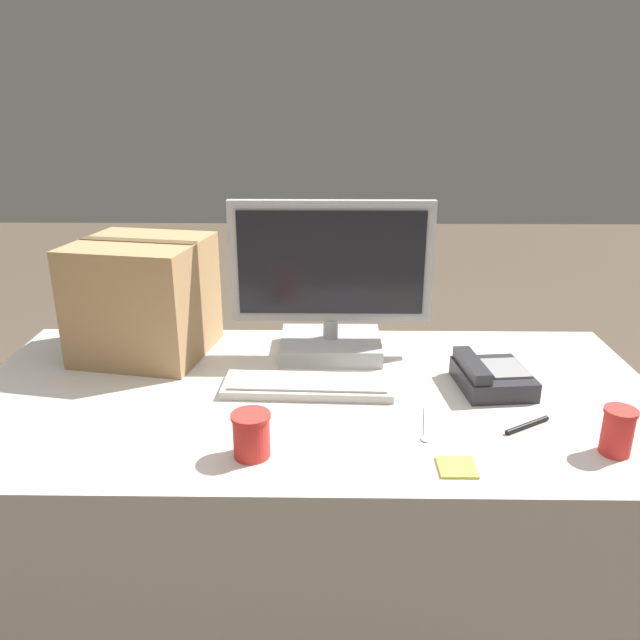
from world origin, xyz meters
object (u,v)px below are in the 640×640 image
(monitor, at_px, (331,292))
(paper_cup_right, at_px, (618,431))
(desk_phone, at_px, (491,377))
(keyboard, at_px, (308,385))
(pen_marker, at_px, (527,425))
(sticky_note_pad, at_px, (457,467))
(paper_cup_left, at_px, (251,435))
(spoon, at_px, (425,429))
(cardboard_box, at_px, (144,298))

(monitor, xyz_separation_m, paper_cup_right, (0.61, -0.54, -0.14))
(monitor, bearing_deg, desk_phone, -28.23)
(keyboard, xyz_separation_m, pen_marker, (0.52, -0.19, -0.01))
(sticky_note_pad, bearing_deg, desk_phone, 67.32)
(keyboard, bearing_deg, paper_cup_left, -107.10)
(spoon, relative_size, pen_marker, 1.38)
(keyboard, height_order, spoon, keyboard)
(monitor, distance_m, desk_phone, 0.50)
(desk_phone, bearing_deg, cardboard_box, 160.65)
(keyboard, distance_m, paper_cup_right, 0.73)
(pen_marker, xyz_separation_m, sticky_note_pad, (-0.20, -0.17, -0.00))
(keyboard, bearing_deg, sticky_note_pad, -46.26)
(cardboard_box, xyz_separation_m, sticky_note_pad, (0.81, -0.61, -0.17))
(cardboard_box, bearing_deg, desk_phone, -13.31)
(monitor, xyz_separation_m, paper_cup_left, (-0.17, -0.56, -0.14))
(spoon, distance_m, cardboard_box, 0.90)
(spoon, xyz_separation_m, pen_marker, (0.24, 0.01, 0.00))
(desk_phone, distance_m, spoon, 0.30)
(keyboard, height_order, pen_marker, keyboard)
(sticky_note_pad, bearing_deg, paper_cup_right, 10.45)
(monitor, xyz_separation_m, desk_phone, (0.42, -0.23, -0.16))
(monitor, bearing_deg, sticky_note_pad, -66.77)
(sticky_note_pad, bearing_deg, paper_cup_left, 174.21)
(keyboard, height_order, desk_phone, desk_phone)
(desk_phone, bearing_deg, spoon, -138.08)
(sticky_note_pad, bearing_deg, monitor, 113.23)
(monitor, height_order, pen_marker, monitor)
(desk_phone, bearing_deg, keyboard, 176.71)
(sticky_note_pad, bearing_deg, keyboard, 131.73)
(monitor, relative_size, cardboard_box, 1.43)
(keyboard, bearing_deg, cardboard_box, 154.66)
(paper_cup_right, bearing_deg, cardboard_box, 154.74)
(desk_phone, relative_size, spoon, 1.32)
(spoon, relative_size, sticky_note_pad, 2.15)
(desk_phone, height_order, cardboard_box, cardboard_box)
(paper_cup_right, height_order, spoon, paper_cup_right)
(desk_phone, xyz_separation_m, sticky_note_pad, (-0.16, -0.38, -0.03))
(paper_cup_left, bearing_deg, pen_marker, 11.60)
(keyboard, height_order, sticky_note_pad, keyboard)
(desk_phone, relative_size, cardboard_box, 0.54)
(monitor, distance_m, paper_cup_left, 0.61)
(desk_phone, distance_m, sticky_note_pad, 0.42)
(monitor, xyz_separation_m, sticky_note_pad, (0.26, -0.61, -0.19))
(keyboard, xyz_separation_m, paper_cup_right, (0.67, -0.29, 0.04))
(paper_cup_left, relative_size, paper_cup_right, 0.94)
(desk_phone, height_order, paper_cup_left, paper_cup_left)
(monitor, bearing_deg, spoon, -64.11)
(paper_cup_right, xyz_separation_m, spoon, (-0.39, 0.09, -0.05))
(pen_marker, bearing_deg, cardboard_box, -55.42)
(monitor, height_order, paper_cup_left, monitor)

